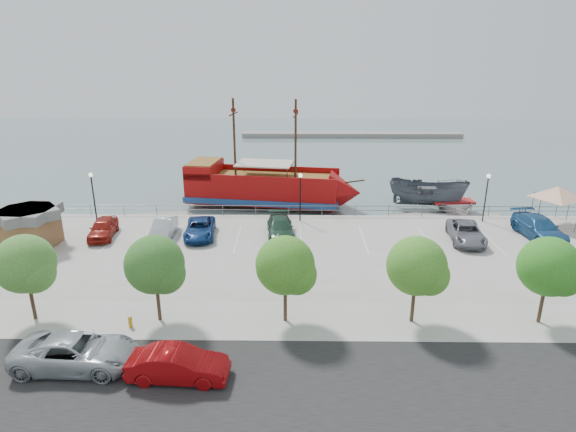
{
  "coord_description": "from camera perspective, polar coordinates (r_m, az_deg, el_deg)",
  "views": [
    {
      "loc": [
        -0.55,
        -33.35,
        14.32
      ],
      "look_at": [
        -1.0,
        2.0,
        2.0
      ],
      "focal_mm": 30.0,
      "sensor_mm": 36.0,
      "label": 1
    }
  ],
  "objects": [
    {
      "name": "ground",
      "position": [
        36.71,
        1.53,
        -5.46
      ],
      "size": [
        160.0,
        160.0,
        0.0
      ],
      "primitive_type": "plane",
      "color": "slate"
    },
    {
      "name": "street",
      "position": [
        22.5,
        2.1,
        -20.3
      ],
      "size": [
        100.0,
        8.0,
        0.04
      ],
      "primitive_type": "cube",
      "color": "black",
      "rests_on": "land_slab"
    },
    {
      "name": "sidewalk",
      "position": [
        27.39,
        1.82,
        -12.28
      ],
      "size": [
        100.0,
        4.0,
        0.05
      ],
      "primitive_type": "cube",
      "color": "#A3A298",
      "rests_on": "land_slab"
    },
    {
      "name": "seawall_railing",
      "position": [
        43.41,
        1.42,
        0.68
      ],
      "size": [
        50.0,
        0.06,
        1.0
      ],
      "color": "#606060",
      "rests_on": "land_slab"
    },
    {
      "name": "far_shore",
      "position": [
        90.22,
        7.54,
        9.53
      ],
      "size": [
        40.0,
        3.0,
        0.8
      ],
      "primitive_type": "cube",
      "color": "gray",
      "rests_on": "ground"
    },
    {
      "name": "pirate_ship",
      "position": [
        48.93,
        -1.48,
        3.28
      ],
      "size": [
        18.1,
        7.29,
        11.28
      ],
      "rotation": [
        0.0,
        0.0,
        -0.15
      ],
      "color": "#960909",
      "rests_on": "ground"
    },
    {
      "name": "patrol_boat",
      "position": [
        49.9,
        16.2,
        2.34
      ],
      "size": [
        8.2,
        5.22,
        2.97
      ],
      "primitive_type": "imported",
      "rotation": [
        0.0,
        0.0,
        1.24
      ],
      "color": "#444B54",
      "rests_on": "ground"
    },
    {
      "name": "speedboat",
      "position": [
        50.21,
        18.92,
        1.24
      ],
      "size": [
        5.39,
        7.25,
        1.44
      ],
      "primitive_type": "imported",
      "rotation": [
        0.0,
        0.0,
        0.06
      ],
      "color": "white",
      "rests_on": "ground"
    },
    {
      "name": "dock_west",
      "position": [
        47.17,
        -16.09,
        -0.27
      ],
      "size": [
        7.25,
        3.33,
        0.4
      ],
      "primitive_type": "cube",
      "rotation": [
        0.0,
        0.0,
        0.2
      ],
      "color": "gray",
      "rests_on": "ground"
    },
    {
      "name": "dock_mid",
      "position": [
        46.17,
        12.63,
        -0.41
      ],
      "size": [
        6.67,
        3.45,
        0.37
      ],
      "primitive_type": "cube",
      "rotation": [
        0.0,
        0.0,
        0.26
      ],
      "color": "gray",
      "rests_on": "ground"
    },
    {
      "name": "dock_east",
      "position": [
        47.8,
        19.83,
        -0.39
      ],
      "size": [
        7.75,
        2.38,
        0.44
      ],
      "primitive_type": "cube",
      "rotation": [
        0.0,
        0.0,
        0.02
      ],
      "color": "gray",
      "rests_on": "ground"
    },
    {
      "name": "shed",
      "position": [
        41.11,
        -28.33,
        -1.13
      ],
      "size": [
        3.99,
        3.99,
        3.1
      ],
      "rotation": [
        0.0,
        0.0,
        -0.06
      ],
      "color": "brown",
      "rests_on": "land_slab"
    },
    {
      "name": "canopy_tent",
      "position": [
        46.34,
        29.4,
        3.06
      ],
      "size": [
        5.78,
        5.78,
        3.89
      ],
      "rotation": [
        0.0,
        0.0,
        -0.28
      ],
      "color": "slate",
      "rests_on": "land_slab"
    },
    {
      "name": "street_van",
      "position": [
        25.57,
        -23.81,
        -14.55
      ],
      "size": [
        5.84,
        2.8,
        1.61
      ],
      "primitive_type": "imported",
      "rotation": [
        0.0,
        0.0,
        1.55
      ],
      "color": "#9AA1A6",
      "rests_on": "street"
    },
    {
      "name": "street_sedan",
      "position": [
        23.37,
        -12.89,
        -16.82
      ],
      "size": [
        4.68,
        1.84,
        1.52
      ],
      "primitive_type": "imported",
      "rotation": [
        0.0,
        0.0,
        1.52
      ],
      "color": "maroon",
      "rests_on": "street"
    },
    {
      "name": "fire_hydrant",
      "position": [
        27.95,
        -18.19,
        -11.8
      ],
      "size": [
        0.24,
        0.24,
        0.68
      ],
      "rotation": [
        0.0,
        0.0,
        -0.04
      ],
      "color": "gold",
      "rests_on": "sidewalk"
    },
    {
      "name": "lamp_post_left",
      "position": [
        44.97,
        -22.17,
        3.11
      ],
      "size": [
        0.36,
        0.36,
        4.28
      ],
      "color": "black",
      "rests_on": "land_slab"
    },
    {
      "name": "lamp_post_mid",
      "position": [
        41.45,
        1.46,
        3.27
      ],
      "size": [
        0.36,
        0.36,
        4.28
      ],
      "color": "black",
      "rests_on": "land_slab"
    },
    {
      "name": "lamp_post_right",
      "position": [
        44.63,
        22.5,
        2.95
      ],
      "size": [
        0.36,
        0.36,
        4.28
      ],
      "color": "black",
      "rests_on": "land_slab"
    },
    {
      "name": "tree_b",
      "position": [
        29.46,
        -28.51,
        -5.24
      ],
      "size": [
        3.3,
        3.2,
        5.0
      ],
      "color": "#473321",
      "rests_on": "sidewalk"
    },
    {
      "name": "tree_c",
      "position": [
        26.77,
        -15.25,
        -5.83
      ],
      "size": [
        3.3,
        3.2,
        5.0
      ],
      "color": "#473321",
      "rests_on": "sidewalk"
    },
    {
      "name": "tree_d",
      "position": [
        25.76,
        -0.01,
        -6.13
      ],
      "size": [
        3.3,
        3.2,
        5.0
      ],
      "color": "#473321",
      "rests_on": "sidewalk"
    },
    {
      "name": "tree_e",
      "position": [
        26.61,
        15.32,
        -5.99
      ],
      "size": [
        3.3,
        3.2,
        5.0
      ],
      "color": "#473321",
      "rests_on": "sidewalk"
    },
    {
      "name": "tree_f",
      "position": [
        29.17,
        28.81,
        -5.52
      ],
      "size": [
        3.3,
        3.2,
        5.0
      ],
      "color": "#473321",
      "rests_on": "sidewalk"
    },
    {
      "name": "parked_car_a",
      "position": [
        41.25,
        -21.07,
        -1.33
      ],
      "size": [
        2.32,
        4.6,
        1.5
      ],
      "primitive_type": "imported",
      "rotation": [
        0.0,
        0.0,
        0.13
      ],
      "color": "maroon",
      "rests_on": "land_slab"
    },
    {
      "name": "parked_car_b",
      "position": [
        39.86,
        -14.52,
        -1.38
      ],
      "size": [
        1.67,
        4.42,
        1.44
      ],
      "primitive_type": "imported",
      "rotation": [
        0.0,
        0.0,
        0.03
      ],
      "color": "silver",
      "rests_on": "land_slab"
    },
    {
      "name": "parked_car_c",
      "position": [
        39.22,
        -10.4,
        -1.47
      ],
      "size": [
        2.74,
        5.12,
        1.37
      ],
      "primitive_type": "imported",
      "rotation": [
        0.0,
        0.0,
        0.1
      ],
      "color": "navy",
      "rests_on": "land_slab"
    },
    {
      "name": "parked_car_d",
      "position": [
        38.61,
        -0.93,
        -1.4
      ],
      "size": [
        2.46,
        5.19,
        1.46
      ],
      "primitive_type": "imported",
      "rotation": [
        0.0,
        0.0,
        0.08
      ],
      "color": "#224531",
      "rests_on": "land_slab"
    },
    {
      "name": "parked_car_g",
      "position": [
        40.15,
        20.36,
        -1.84
      ],
      "size": [
        2.99,
        5.43,
        1.44
      ],
      "primitive_type": "imported",
      "rotation": [
        0.0,
        0.0,
        -0.12
      ],
      "color": "slate",
      "rests_on": "land_slab"
    },
    {
      "name": "parked_car_h",
      "position": [
        43.2,
        27.62,
        -1.25
      ],
      "size": [
        2.87,
        5.98,
        1.68
      ],
      "primitive_type": "imported",
      "rotation": [
        0.0,
        0.0,
        0.09
      ],
      "color": "#205284",
      "rests_on": "land_slab"
    }
  ]
}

